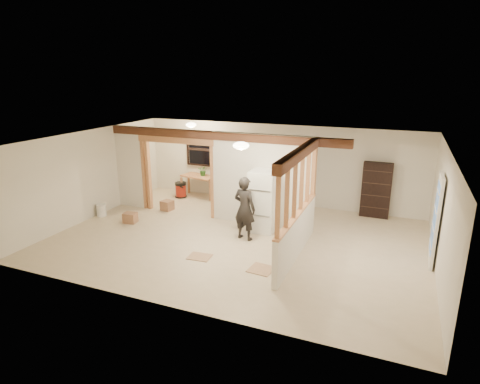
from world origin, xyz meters
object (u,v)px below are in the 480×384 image
at_px(shop_vac, 181,190).
at_px(bookshelf, 376,190).
at_px(work_table, 199,186).
at_px(refrigerator, 263,201).
at_px(woman, 245,208).

distance_m(shop_vac, bookshelf, 6.20).
xyz_separation_m(shop_vac, bookshelf, (6.15, 0.49, 0.54)).
relative_size(work_table, shop_vac, 2.24).
distance_m(refrigerator, woman, 0.75).
relative_size(woman, work_table, 1.38).
bearing_deg(refrigerator, work_table, 145.72).
bearing_deg(work_table, woman, -33.12).
height_order(work_table, shop_vac, work_table).
xyz_separation_m(refrigerator, bookshelf, (2.64, 2.23, -0.01)).
distance_m(woman, shop_vac, 4.13).
bearing_deg(woman, work_table, -33.94).
relative_size(refrigerator, bookshelf, 1.01).
relative_size(refrigerator, woman, 1.00).
bearing_deg(bookshelf, woman, -134.31).
height_order(woman, work_table, woman).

